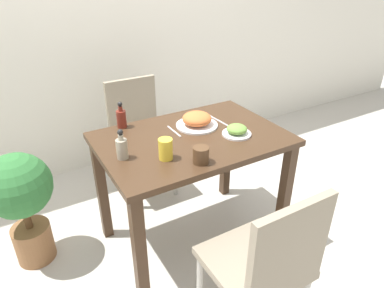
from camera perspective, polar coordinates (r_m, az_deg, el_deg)
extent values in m
plane|color=#B7B2A8|center=(2.45, 0.00, -15.22)|extent=(16.00, 16.00, 0.00)
cube|color=silver|center=(3.01, -13.45, 20.18)|extent=(8.00, 0.05, 2.60)
cube|color=#3D2819|center=(2.00, 0.00, 0.81)|extent=(1.08, 0.74, 0.04)
cube|color=#3D2819|center=(1.83, -8.69, -17.83)|extent=(0.06, 0.06, 0.74)
cube|color=#3D2819|center=(2.26, 15.15, -8.39)|extent=(0.06, 0.06, 0.74)
cube|color=#3D2819|center=(2.31, -14.79, -7.47)|extent=(0.06, 0.06, 0.74)
cube|color=#3D2819|center=(2.66, 5.69, -1.48)|extent=(0.06, 0.06, 0.74)
cube|color=gray|center=(1.72, 10.15, -18.80)|extent=(0.42, 0.42, 0.04)
cube|color=gray|center=(1.45, 15.95, -16.77)|extent=(0.40, 0.04, 0.44)
cylinder|color=#B7B2A8|center=(2.06, 10.36, -18.11)|extent=(0.03, 0.03, 0.42)
cylinder|color=#B7B2A8|center=(1.91, 1.31, -22.32)|extent=(0.03, 0.03, 0.42)
cube|color=gray|center=(2.68, -8.11, 0.21)|extent=(0.42, 0.42, 0.04)
cube|color=gray|center=(2.74, -10.02, 6.28)|extent=(0.40, 0.04, 0.44)
cylinder|color=#B7B2A8|center=(2.60, -9.89, -6.81)|extent=(0.03, 0.03, 0.42)
cylinder|color=#B7B2A8|center=(2.71, -2.80, -4.72)|extent=(0.03, 0.03, 0.42)
cylinder|color=#B7B2A8|center=(2.89, -12.49, -3.20)|extent=(0.03, 0.03, 0.42)
cylinder|color=#B7B2A8|center=(2.99, -5.99, -1.46)|extent=(0.03, 0.03, 0.42)
cylinder|color=white|center=(2.12, 0.81, 3.15)|extent=(0.26, 0.26, 0.01)
ellipsoid|color=#CC6633|center=(2.10, 0.82, 4.26)|extent=(0.18, 0.18, 0.08)
cylinder|color=white|center=(2.03, 7.44, 1.68)|extent=(0.17, 0.17, 0.01)
ellipsoid|color=olive|center=(2.01, 7.49, 2.49)|extent=(0.12, 0.12, 0.05)
cylinder|color=#4C331E|center=(1.72, 1.49, -1.85)|extent=(0.08, 0.08, 0.09)
cylinder|color=gold|center=(1.75, -4.42, -0.84)|extent=(0.07, 0.07, 0.11)
cylinder|color=maroon|center=(2.13, -11.67, 4.09)|extent=(0.06, 0.06, 0.11)
cylinder|color=maroon|center=(2.11, -11.85, 5.77)|extent=(0.03, 0.03, 0.03)
sphere|color=black|center=(2.10, -11.93, 6.52)|extent=(0.03, 0.03, 0.03)
cylinder|color=gray|center=(1.79, -11.59, -0.84)|extent=(0.06, 0.06, 0.11)
cylinder|color=gray|center=(1.76, -11.80, 1.10)|extent=(0.03, 0.03, 0.03)
sphere|color=black|center=(1.74, -11.89, 1.96)|extent=(0.03, 0.03, 0.03)
cube|color=silver|center=(2.05, -3.01, 2.12)|extent=(0.01, 0.16, 0.00)
cube|color=silver|center=(2.20, 4.38, 3.94)|extent=(0.02, 0.19, 0.00)
cylinder|color=brown|center=(2.45, -24.83, -14.61)|extent=(0.23, 0.23, 0.25)
cylinder|color=brown|center=(2.33, -25.72, -11.30)|extent=(0.04, 0.04, 0.11)
sphere|color=#2D6B33|center=(2.20, -27.06, -6.21)|extent=(0.38, 0.38, 0.38)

